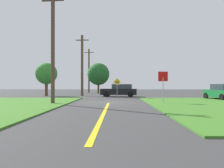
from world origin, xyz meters
The scene contains 11 objects.
ground_plane centered at (0.00, 0.00, 0.00)m, with size 120.00×120.00×0.00m, color #3A3A3A.
lane_stripe_center centered at (0.00, -8.00, 0.01)m, with size 0.20×14.00×0.01m, color yellow.
stop_sign centered at (4.49, -1.25, 1.86)m, with size 0.80×0.09×2.62m.
car_approaching_junction centered at (1.05, 9.82, 0.81)m, with size 4.77×2.48×1.62m.
car_on_crossroad centered at (11.43, 3.64, 0.80)m, with size 2.62×4.32×1.62m.
utility_pole_near centered at (-4.42, -2.02, 4.62)m, with size 1.80×0.31×9.01m.
utility_pole_mid centered at (-4.15, 11.94, 4.30)m, with size 1.80×0.35×8.42m.
utility_pole_far centered at (-4.87, 25.90, 4.43)m, with size 1.80×0.30×8.63m.
direction_sign centered at (0.71, 7.11, 1.44)m, with size 0.90×0.11×2.32m.
oak_tree_left centered at (-9.00, 11.48, 3.07)m, with size 2.97×2.97×4.58m.
pine_tree_center centered at (-2.57, 20.65, 3.41)m, with size 3.88×3.88×5.36m.
Camera 1 is at (0.72, -20.79, 1.54)m, focal length 38.00 mm.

